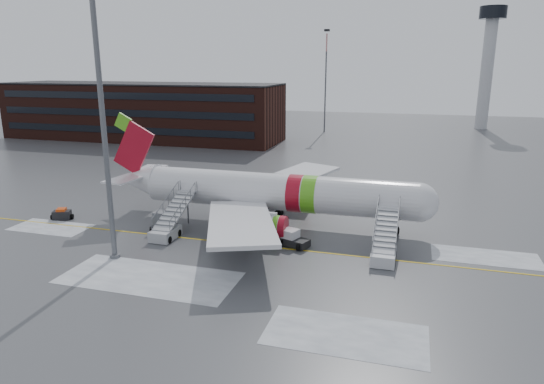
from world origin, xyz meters
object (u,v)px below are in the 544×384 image
(airliner, at_px, (269,192))
(airstair_aft, at_px, (169,226))
(airstair_fwd, at_px, (384,247))
(uld_container, at_px, (164,221))
(baggage_tractor, at_px, (62,215))
(pushback_tug, at_px, (293,239))
(light_mast_near, at_px, (100,92))

(airliner, relative_size, airstair_aft, 4.55)
(airstair_fwd, distance_m, uld_container, 21.97)
(uld_container, height_order, baggage_tractor, uld_container)
(airstair_aft, relative_size, baggage_tractor, 3.11)
(airliner, distance_m, airstair_aft, 10.73)
(pushback_tug, height_order, light_mast_near, light_mast_near)
(airstair_fwd, height_order, airstair_aft, same)
(light_mast_near, bearing_deg, baggage_tractor, 146.42)
(airliner, xyz_separation_m, baggage_tractor, (-21.92, -4.90, -2.90))
(airliner, height_order, baggage_tractor, airliner)
(airstair_aft, xyz_separation_m, baggage_tractor, (-13.74, 1.64, -0.55))
(airstair_aft, relative_size, pushback_tug, 2.55)
(airliner, xyz_separation_m, light_mast_near, (-10.18, -12.70, 10.76))
(pushback_tug, xyz_separation_m, light_mast_near, (-14.22, -7.01, 13.50))
(uld_container, relative_size, baggage_tractor, 1.01)
(light_mast_near, bearing_deg, airliner, 51.29)
(airliner, relative_size, pushback_tug, 11.60)
(airstair_fwd, relative_size, airstair_aft, 1.00)
(light_mast_near, bearing_deg, airstair_aft, 72.08)
(pushback_tug, relative_size, uld_container, 1.21)
(airliner, xyz_separation_m, airstair_aft, (-8.18, -6.54, -2.35))
(airliner, bearing_deg, baggage_tractor, -167.40)
(airliner, height_order, light_mast_near, light_mast_near)
(airliner, distance_m, pushback_tug, 7.49)
(uld_container, distance_m, baggage_tractor, 12.33)
(airliner, distance_m, light_mast_near, 19.51)
(airliner, distance_m, uld_container, 11.08)
(airliner, bearing_deg, pushback_tug, -54.58)
(baggage_tractor, bearing_deg, uld_container, -0.09)
(baggage_tractor, height_order, light_mast_near, light_mast_near)
(airstair_fwd, distance_m, pushback_tug, 8.32)
(pushback_tug, xyz_separation_m, uld_container, (-13.64, 0.76, 0.24))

